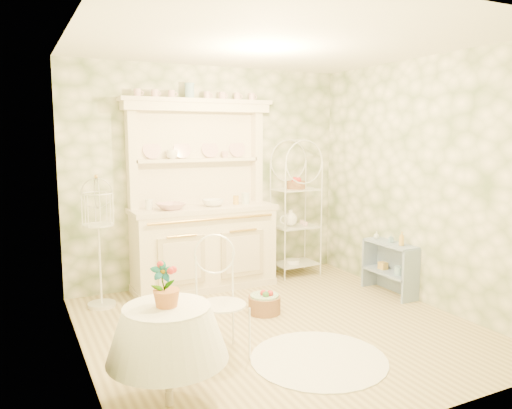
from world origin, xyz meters
name	(u,v)px	position (x,y,z in m)	size (l,w,h in m)	color
floor	(279,327)	(0.00, 0.00, 0.00)	(3.60, 3.60, 0.00)	tan
ceiling	(281,42)	(0.00, 0.00, 2.70)	(3.60, 3.60, 0.00)	white
wall_left	(79,202)	(-1.80, 0.00, 1.35)	(3.60, 3.60, 0.00)	white
wall_right	(422,182)	(1.80, 0.00, 1.35)	(3.60, 3.60, 0.00)	white
wall_back	(210,176)	(0.00, 1.80, 1.35)	(3.60, 3.60, 0.00)	white
wall_front	(421,219)	(0.00, -1.80, 1.35)	(3.60, 3.60, 0.00)	white
kitchen_dresser	(203,195)	(-0.20, 1.52, 1.15)	(1.87, 0.61, 2.29)	white
bakers_rack	(296,213)	(1.11, 1.54, 0.83)	(0.52, 0.37, 1.67)	white
side_shelf	(390,268)	(1.68, 0.33, 0.31)	(0.27, 0.73, 0.63)	#849BBC
round_table	(168,351)	(-1.37, -0.89, 0.39)	(0.72, 0.72, 0.79)	white
cafe_chair	(223,308)	(-0.73, -0.34, 0.43)	(0.39, 0.39, 0.85)	white
birdcage_stand	(99,246)	(-1.45, 1.38, 0.68)	(0.32, 0.32, 1.36)	white
floor_basket	(264,304)	(0.05, 0.41, 0.10)	(0.32, 0.32, 0.20)	#8E6140
lace_rug	(319,359)	(-0.04, -0.77, 0.00)	(1.15, 1.15, 0.01)	white
bowl_floral	(171,209)	(-0.63, 1.45, 1.02)	(0.32, 0.32, 0.08)	white
bowl_white	(213,206)	(-0.09, 1.48, 1.02)	(0.26, 0.26, 0.08)	white
cup_left	(172,156)	(-0.53, 1.68, 1.61)	(0.14, 0.14, 0.11)	white
cup_right	(225,155)	(0.15, 1.68, 1.61)	(0.09, 0.09, 0.09)	white
potted_geranium	(163,288)	(-1.40, -0.90, 0.85)	(0.17, 0.11, 0.31)	#3F7238
bottle_amber	(402,240)	(1.68, 0.16, 0.68)	(0.06, 0.06, 0.16)	gold
bottle_blue	(391,239)	(1.68, 0.33, 0.65)	(0.04, 0.04, 0.10)	#82ADC1
bottle_glass	(377,236)	(1.67, 0.58, 0.65)	(0.07, 0.07, 0.09)	silver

